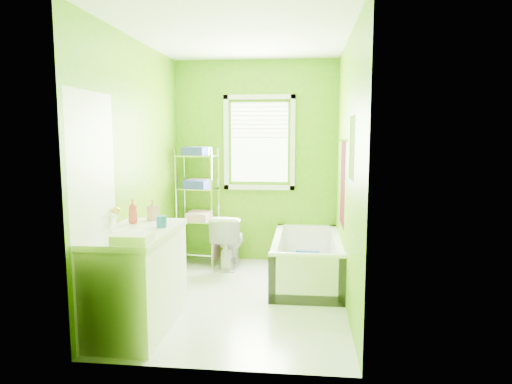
# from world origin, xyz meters

# --- Properties ---
(ground) EXTENTS (2.90, 2.90, 0.00)m
(ground) POSITION_xyz_m (0.00, 0.00, 0.00)
(ground) COLOR silver
(ground) RESTS_ON ground
(room_envelope) EXTENTS (2.14, 2.94, 2.62)m
(room_envelope) POSITION_xyz_m (0.00, 0.00, 1.55)
(room_envelope) COLOR #539107
(room_envelope) RESTS_ON ground
(window) EXTENTS (0.92, 0.05, 1.22)m
(window) POSITION_xyz_m (0.05, 1.42, 1.61)
(window) COLOR white
(window) RESTS_ON ground
(door) EXTENTS (0.09, 0.80, 2.00)m
(door) POSITION_xyz_m (-1.04, -1.00, 1.00)
(door) COLOR white
(door) RESTS_ON ground
(right_wall_decor) EXTENTS (0.04, 1.48, 1.17)m
(right_wall_decor) POSITION_xyz_m (1.04, -0.02, 1.32)
(right_wall_decor) COLOR #3C060B
(right_wall_decor) RESTS_ON ground
(bathtub) EXTENTS (0.75, 1.61, 0.52)m
(bathtub) POSITION_xyz_m (0.67, 0.62, 0.17)
(bathtub) COLOR white
(bathtub) RESTS_ON ground
(toilet) EXTENTS (0.39, 0.67, 0.67)m
(toilet) POSITION_xyz_m (-0.30, 1.07, 0.34)
(toilet) COLOR white
(toilet) RESTS_ON ground
(vanity) EXTENTS (0.59, 1.14, 1.08)m
(vanity) POSITION_xyz_m (-0.77, -0.82, 0.46)
(vanity) COLOR white
(vanity) RESTS_ON ground
(wire_shelf_unit) EXTENTS (0.53, 0.43, 1.50)m
(wire_shelf_unit) POSITION_xyz_m (-0.70, 1.21, 0.91)
(wire_shelf_unit) COLOR silver
(wire_shelf_unit) RESTS_ON ground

